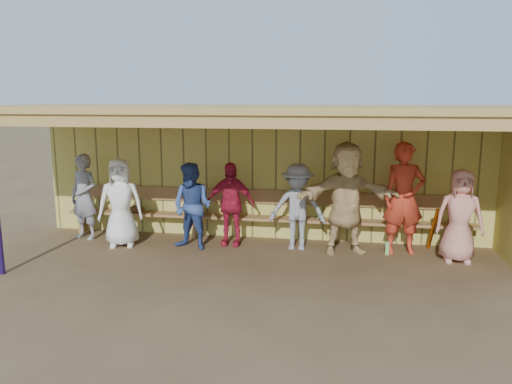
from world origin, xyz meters
TOP-DOWN VIEW (x-y plane):
  - ground at (0.00, 0.00)m, footprint 90.00×90.00m
  - player_a at (-3.31, 0.63)m, footprint 0.67×0.53m
  - player_b at (-2.43, 0.29)m, footprint 0.89×0.71m
  - player_c at (-1.12, 0.33)m, footprint 0.86×0.74m
  - player_d at (-0.53, 0.69)m, footprint 0.89×0.38m
  - player_e at (0.68, 0.63)m, footprint 0.98×0.56m
  - player_f at (1.51, 0.57)m, footprint 1.86×1.02m
  - player_g at (2.47, 0.71)m, footprint 0.76×0.56m
  - player_h at (3.31, 0.38)m, footprint 0.75×0.50m
  - dugout_structure at (0.39, 0.69)m, footprint 8.80×3.20m
  - bench at (0.00, 1.12)m, footprint 7.60×0.34m
  - dugout_equipment at (-1.42, 0.99)m, footprint 7.34×0.62m

SIDE VIEW (x-z plane):
  - ground at x=0.00m, z-range 0.00..0.00m
  - dugout_equipment at x=-1.42m, z-range 0.09..0.89m
  - bench at x=0.00m, z-range 0.06..0.99m
  - player_d at x=-0.53m, z-range 0.00..1.51m
  - player_e at x=0.68m, z-range 0.00..1.51m
  - player_h at x=3.31m, z-range 0.00..1.52m
  - player_c at x=-1.12m, z-range 0.00..1.52m
  - player_b at x=-2.43m, z-range 0.00..1.58m
  - player_a at x=-3.31m, z-range 0.00..1.61m
  - player_g at x=2.47m, z-range 0.00..1.90m
  - player_f at x=1.51m, z-range 0.00..1.91m
  - dugout_structure at x=0.39m, z-range 0.44..2.94m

